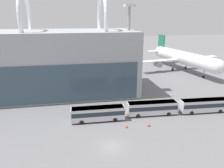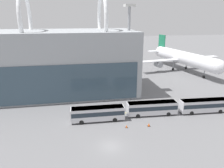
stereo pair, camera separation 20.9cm
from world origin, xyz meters
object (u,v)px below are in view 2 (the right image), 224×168
(shuttle_bus_0, at_px, (98,113))
(shuttle_bus_1, at_px, (152,107))
(shuttle_bus_2, at_px, (204,105))
(traffic_cone_1, at_px, (127,126))
(traffic_cone_0, at_px, (149,125))
(airliner_at_gate_near, at_px, (36,71))
(airliner_at_gate_far, at_px, (182,57))
(floodlight_mast, at_px, (129,39))

(shuttle_bus_0, height_order, shuttle_bus_1, same)
(shuttle_bus_2, relative_size, traffic_cone_1, 19.77)
(traffic_cone_0, bearing_deg, shuttle_bus_0, 156.63)
(airliner_at_gate_near, bearing_deg, airliner_at_gate_far, 110.48)
(traffic_cone_0, distance_m, traffic_cone_1, 4.88)
(traffic_cone_0, bearing_deg, traffic_cone_1, 177.05)
(shuttle_bus_2, distance_m, floodlight_mast, 27.44)
(shuttle_bus_0, xyz_separation_m, shuttle_bus_2, (26.08, -0.10, 0.00))
(floodlight_mast, xyz_separation_m, traffic_cone_1, (-6.01, -22.70, -15.81))
(airliner_at_gate_far, distance_m, shuttle_bus_0, 58.58)
(airliner_at_gate_far, height_order, shuttle_bus_0, airliner_at_gate_far)
(shuttle_bus_0, xyz_separation_m, floodlight_mast, (11.63, 18.43, 14.19))
(traffic_cone_0, bearing_deg, airliner_at_gate_far, 55.92)
(airliner_at_gate_near, height_order, traffic_cone_0, airliner_at_gate_near)
(shuttle_bus_2, bearing_deg, traffic_cone_1, -165.71)
(shuttle_bus_2, distance_m, traffic_cone_1, 20.95)
(airliner_at_gate_near, distance_m, airliner_at_gate_far, 59.58)
(shuttle_bus_1, height_order, floodlight_mast, floodlight_mast)
(shuttle_bus_1, relative_size, floodlight_mast, 0.47)
(shuttle_bus_1, bearing_deg, traffic_cone_1, -143.35)
(airliner_at_gate_near, distance_m, shuttle_bus_1, 43.78)
(airliner_at_gate_far, distance_m, floodlight_mast, 38.97)
(traffic_cone_0, bearing_deg, shuttle_bus_1, 64.08)
(airliner_at_gate_far, height_order, shuttle_bus_1, airliner_at_gate_far)
(shuttle_bus_0, bearing_deg, floodlight_mast, 59.06)
(shuttle_bus_0, bearing_deg, traffic_cone_0, -22.05)
(shuttle_bus_1, height_order, traffic_cone_1, shuttle_bus_1)
(airliner_at_gate_near, distance_m, shuttle_bus_0, 36.59)
(floodlight_mast, relative_size, traffic_cone_0, 34.31)
(airliner_at_gate_far, height_order, traffic_cone_0, airliner_at_gate_far)
(shuttle_bus_0, distance_m, shuttle_bus_2, 26.08)
(airliner_at_gate_far, xyz_separation_m, floodlight_mast, (-29.82, -22.80, 10.43))
(shuttle_bus_0, height_order, shuttle_bus_2, same)
(airliner_at_gate_far, distance_m, traffic_cone_1, 58.17)
(shuttle_bus_1, relative_size, traffic_cone_0, 15.96)
(airliner_at_gate_near, height_order, airliner_at_gate_far, airliner_at_gate_far)
(shuttle_bus_2, xyz_separation_m, floodlight_mast, (-14.45, 18.52, 14.19))
(shuttle_bus_1, xyz_separation_m, floodlight_mast, (-1.41, 17.70, 14.19))
(shuttle_bus_0, height_order, traffic_cone_0, shuttle_bus_0)
(shuttle_bus_1, distance_m, traffic_cone_0, 6.04)
(traffic_cone_0, xyz_separation_m, traffic_cone_1, (-4.87, 0.25, -0.07))
(shuttle_bus_0, relative_size, shuttle_bus_1, 1.00)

